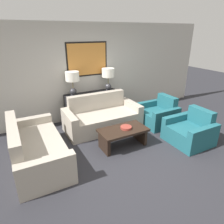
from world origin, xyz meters
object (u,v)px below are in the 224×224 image
console_table (92,106)px  couch_by_side (36,149)px  table_lamp_right (108,75)px  armchair_near_camera (190,131)px  decorative_bowl (126,127)px  armchair_near_back_wall (158,115)px  coffee_table (123,134)px  couch_by_back_wall (102,118)px  table_lamp_left (72,79)px

console_table → couch_by_side: size_ratio=0.78×
table_lamp_right → armchair_near_camera: bearing=-67.3°
decorative_bowl → armchair_near_back_wall: (1.39, 0.57, -0.18)m
armchair_near_back_wall → coffee_table: bearing=-158.9°
decorative_bowl → table_lamp_right: bearing=75.6°
couch_by_back_wall → decorative_bowl: 1.07m
couch_by_side → armchair_near_camera: size_ratio=2.13×
console_table → table_lamp_right: size_ratio=2.37×
decorative_bowl → couch_by_back_wall: bearing=94.8°
armchair_near_camera → couch_by_side: bearing=165.3°
table_lamp_right → couch_by_side: table_lamp_right is taller
console_table → couch_by_back_wall: couch_by_back_wall is taller
table_lamp_right → coffee_table: 2.03m
couch_by_side → decorative_bowl: 1.91m
armchair_near_back_wall → table_lamp_left: bearing=150.2°
couch_by_back_wall → couch_by_side: 1.95m
console_table → couch_by_back_wall: bearing=-90.0°
couch_by_side → armchair_near_back_wall: couch_by_side is taller
couch_by_side → armchair_near_camera: bearing=-14.7°
table_lamp_left → armchair_near_back_wall: table_lamp_left is taller
decorative_bowl → armchair_near_back_wall: 1.52m
couch_by_back_wall → couch_by_side: same height
armchair_near_back_wall → couch_by_back_wall: bearing=161.8°
console_table → armchair_near_camera: size_ratio=1.67×
console_table → armchair_near_back_wall: console_table is taller
couch_by_side → coffee_table: bearing=-9.3°
couch_by_back_wall → console_table: bearing=90.0°
decorative_bowl → table_lamp_left: bearing=109.7°
table_lamp_left → coffee_table: table_lamp_left is taller
coffee_table → decorative_bowl: size_ratio=4.27×
armchair_near_back_wall → console_table: bearing=142.2°
console_table → armchair_near_camera: (1.48, -2.28, -0.14)m
decorative_bowl → armchair_near_camera: 1.52m
coffee_table → couch_by_back_wall: bearing=90.7°
table_lamp_left → table_lamp_right: (1.06, 0.00, 0.00)m
decorative_bowl → armchair_near_camera: (1.39, -0.57, -0.18)m
table_lamp_left → table_lamp_right: bearing=0.0°
armchair_near_camera → table_lamp_right: bearing=112.7°
coffee_table → decorative_bowl: bearing=-0.7°
table_lamp_right → console_table: bearing=180.0°
table_lamp_right → armchair_near_camera: 2.67m
couch_by_side → armchair_near_back_wall: 3.29m
couch_by_back_wall → armchair_near_camera: size_ratio=2.13×
table_lamp_right → armchair_near_camera: size_ratio=0.71×
couch_by_side → decorative_bowl: couch_by_side is taller
armchair_near_back_wall → armchair_near_camera: size_ratio=1.00×
console_table → coffee_table: 1.72m
console_table → armchair_near_back_wall: (1.48, -1.15, -0.14)m
console_table → couch_by_side: bearing=-141.6°
table_lamp_right → table_lamp_left: bearing=180.0°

